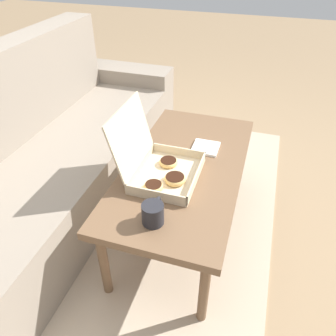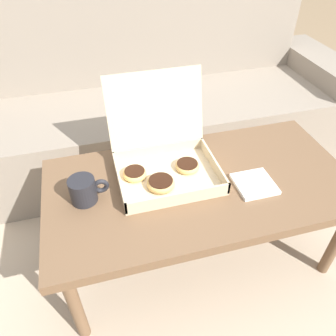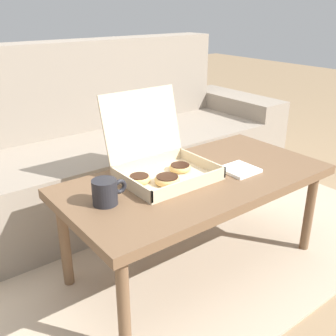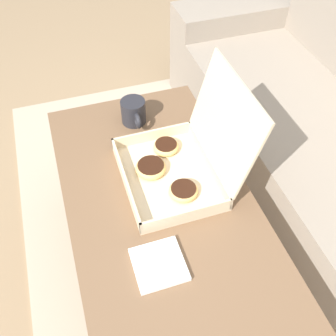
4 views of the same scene
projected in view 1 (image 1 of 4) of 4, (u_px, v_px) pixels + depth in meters
name	position (u px, v px, depth m)	size (l,w,h in m)	color
ground_plane	(172.00, 224.00, 1.98)	(12.00, 12.00, 0.00)	#937756
area_rug	(126.00, 213.00, 2.04)	(2.51, 1.77, 0.01)	tan
couch	(48.00, 160.00, 1.98)	(2.39, 0.76, 0.94)	gray
coffee_table	(184.00, 172.00, 1.71)	(1.16, 0.59, 0.46)	brown
pastry_box	(158.00, 165.00, 1.58)	(0.38, 0.37, 0.34)	beige
coffee_mug	(153.00, 213.00, 1.34)	(0.14, 0.09, 0.09)	#232328
napkin_stack	(206.00, 148.00, 1.81)	(0.14, 0.14, 0.01)	white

